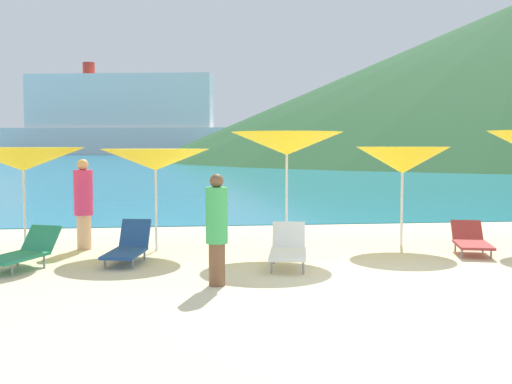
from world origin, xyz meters
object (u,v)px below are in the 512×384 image
Objects in this scene: lounge_chair_4 at (128,247)px; beachgoer_0 at (84,202)px; umbrella_3 at (403,160)px; umbrella_1 at (155,160)px; beachgoer_3 at (217,227)px; cruise_ship at (120,119)px; lounge_chair_1 at (288,249)px; lounge_chair_3 at (471,240)px; lounge_chair_2 at (22,252)px; umbrella_2 at (287,144)px; umbrella_0 at (23,159)px.

lounge_chair_4 is 1.94m from beachgoer_0.
umbrella_3 is at bearing 23.54° from lounge_chair_4.
umbrella_1 reaches higher than beachgoer_3.
cruise_ship is (-13.56, 147.88, 8.38)m from lounge_chair_4.
lounge_chair_4 is 0.03× the size of cruise_ship.
umbrella_3 is at bearing 47.28° from lounge_chair_1.
lounge_chair_3 is 0.82× the size of beachgoer_0.
umbrella_1 reaches higher than lounge_chair_2.
lounge_chair_3 is (3.50, -0.55, -1.85)m from umbrella_2.
umbrella_0 is 1.30× the size of beachgoer_0.
cruise_ship is (-12.58, 146.35, 7.71)m from beachgoer_0.
lounge_chair_3 is (8.44, -0.79, -1.56)m from umbrella_0.
umbrella_2 is (4.94, -0.23, 0.29)m from umbrella_0.
umbrella_1 is 1.98m from lounge_chair_4.
lounge_chair_1 is 4.49m from lounge_chair_2.
lounge_chair_4 is at bearing -167.39° from umbrella_3.
lounge_chair_1 is at bearing -72.86° from cruise_ship.
lounge_chair_4 is (-5.48, -1.23, -1.50)m from umbrella_3.
umbrella_0 is at bearing 171.31° from lounge_chair_1.
lounge_chair_1 reaches higher than lounge_chair_3.
lounge_chair_3 is at bearing -5.33° from umbrella_0.
umbrella_3 is at bearing 0.47° from umbrella_1.
umbrella_0 is at bearing -175.60° from beachgoer_0.
cruise_ship is (-11.83, 148.29, 8.37)m from lounge_chair_2.
lounge_chair_4 is at bearing -73.88° from cruise_ship.
beachgoer_0 is (0.74, 1.94, 0.66)m from lounge_chair_2.
umbrella_3 reaches higher than umbrella_0.
cruise_ship reaches higher than lounge_chair_4.
umbrella_2 is at bearing -40.70° from beachgoer_0.
umbrella_0 is 1.46m from beachgoer_0.
umbrella_1 is 0.04× the size of cruise_ship.
lounge_chair_4 is 0.86× the size of beachgoer_0.
umbrella_2 reaches higher than umbrella_1.
umbrella_1 is 1.35× the size of beachgoer_3.
beachgoer_0 is at bearing -74.21° from cruise_ship.
lounge_chair_3 is at bearing -39.11° from beachgoer_0.
umbrella_0 reaches higher than lounge_chair_4.
umbrella_3 is 1.31× the size of lounge_chair_1.
umbrella_3 is 148.05m from cruise_ship.
umbrella_0 is 1.15× the size of umbrella_3.
cruise_ship reaches higher than lounge_chair_2.
lounge_chair_4 reaches higher than lounge_chair_3.
umbrella_2 is 148.29m from cruise_ship.
lounge_chair_1 is (-0.22, -1.45, -1.80)m from umbrella_2.
umbrella_0 is 1.01× the size of umbrella_2.
umbrella_1 is at bearing 79.91° from lounge_chair_4.
umbrella_0 is 1.42× the size of lounge_chair_2.
beachgoer_3 is at bearing -73.40° from cruise_ship.
umbrella_2 reaches higher than lounge_chair_4.
umbrella_2 reaches higher than umbrella_0.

